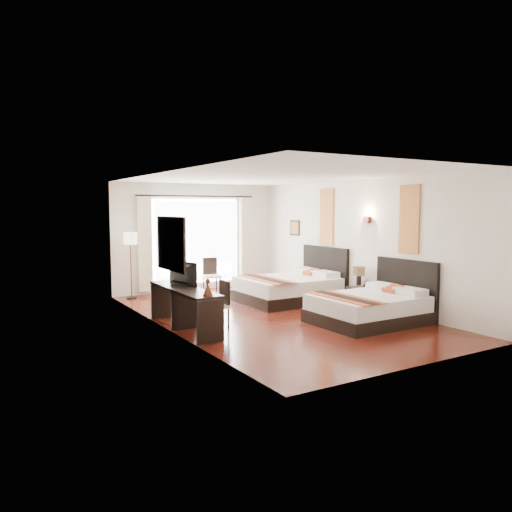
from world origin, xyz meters
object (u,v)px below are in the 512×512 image
television (179,274)px  window_chair (212,281)px  desk_chair (217,314)px  bed_near (372,307)px  nightstand (359,298)px  bed_far (291,288)px  floor_lamp (130,243)px  side_table (185,282)px  vase (365,284)px  fruit_bowl (185,268)px  console_desk (184,309)px  table_lamp (359,272)px

television → window_chair: television is taller
television → desk_chair: 0.99m
bed_near → nightstand: 1.34m
bed_near → bed_far: bearing=91.6°
nightstand → floor_lamp: floor_lamp is taller
desk_chair → side_table: size_ratio=1.36×
bed_near → vase: 1.22m
vase → side_table: side_table is taller
vase → nightstand: bearing=88.6°
window_chair → bed_far: bearing=34.9°
television → fruit_bowl: size_ratio=3.33×
fruit_bowl → console_desk: bearing=-113.1°
side_table → fruit_bowl: bearing=85.1°
nightstand → fruit_bowl: fruit_bowl is taller
bed_far → table_lamp: (0.82, -1.38, 0.46)m
bed_far → desk_chair: 3.00m
bed_far → console_desk: (-3.20, -1.23, 0.06)m
bed_far → floor_lamp: (-3.09, 2.25, 1.02)m
bed_far → fruit_bowl: 2.79m
console_desk → side_table: 3.65m
table_lamp → window_chair: size_ratio=0.46×
console_desk → desk_chair: bearing=-19.6°
bed_near → table_lamp: size_ratio=5.06×
window_chair → nightstand: bearing=36.9°
nightstand → console_desk: (-3.99, 0.20, 0.15)m
bed_near → window_chair: size_ratio=2.34×
vase → console_desk: 4.01m
table_lamp → window_chair: bearing=116.8°
nightstand → window_chair: bearing=116.1°
bed_far → television: (-3.18, -0.99, 0.66)m
bed_near → side_table: size_ratio=3.25×
television → side_table: (1.42, 3.12, -0.66)m
side_table → fruit_bowl: 0.35m
console_desk → window_chair: size_ratio=2.51×
bed_near → bed_far: 2.56m
floor_lamp → fruit_bowl: 1.50m
bed_near → television: size_ratio=2.67×
floor_lamp → desk_chair: bearing=-83.0°
nightstand → side_table: side_table is taller
side_table → fruit_bowl: fruit_bowl is taller
fruit_bowl → window_chair: bearing=4.5°
window_chair → vase: bearing=35.7°
window_chair → console_desk: bearing=-22.0°
nightstand → floor_lamp: size_ratio=0.30×
nightstand → console_desk: bearing=177.1°
floor_lamp → side_table: size_ratio=2.52×
bed_near → floor_lamp: bearing=123.3°
table_lamp → side_table: table_lamp is taller
bed_near → television: bearing=154.2°
console_desk → floor_lamp: size_ratio=1.38×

